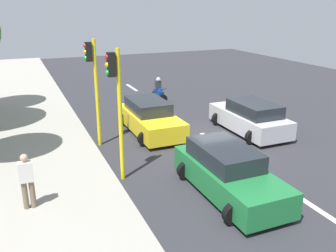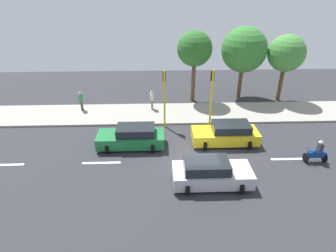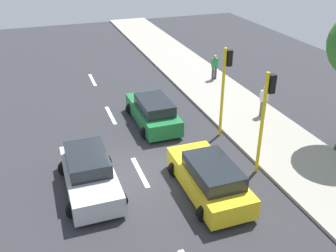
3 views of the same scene
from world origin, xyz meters
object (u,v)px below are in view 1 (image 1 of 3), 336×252
at_px(car_green, 228,173).
at_px(traffic_light_corner, 93,78).
at_px(car_silver, 250,118).
at_px(car_yellow_cab, 150,118).
at_px(pedestrian_near_signal, 27,179).
at_px(traffic_light_midblock, 117,97).
at_px(motorcycle, 159,92).

height_order(car_green, traffic_light_corner, traffic_light_corner).
bearing_deg(traffic_light_corner, car_green, 116.62).
bearing_deg(car_silver, traffic_light_corner, -9.18).
distance_m(car_green, car_yellow_cab, 6.51).
xyz_separation_m(pedestrian_near_signal, traffic_light_corner, (-3.00, -4.55, 1.87)).
height_order(car_green, traffic_light_midblock, traffic_light_midblock).
bearing_deg(pedestrian_near_signal, traffic_light_midblock, -161.07).
distance_m(car_silver, traffic_light_midblock, 7.75).
xyz_separation_m(car_silver, traffic_light_midblock, (7.03, 2.38, 2.22)).
xyz_separation_m(car_silver, pedestrian_near_signal, (10.03, 3.41, 0.35)).
relative_size(car_silver, traffic_light_corner, 0.97).
relative_size(car_yellow_cab, traffic_light_corner, 1.01).
xyz_separation_m(car_yellow_cab, car_silver, (-4.35, 1.84, -0.00)).
height_order(motorcycle, traffic_light_midblock, traffic_light_midblock).
relative_size(car_green, car_yellow_cab, 1.00).
distance_m(motorcycle, traffic_light_corner, 8.13).
relative_size(traffic_light_corner, traffic_light_midblock, 1.00).
bearing_deg(motorcycle, car_silver, 104.95).
bearing_deg(car_yellow_cab, traffic_light_midblock, 57.60).
xyz_separation_m(car_yellow_cab, traffic_light_midblock, (2.68, 4.22, 2.22)).
distance_m(car_green, traffic_light_midblock, 4.32).
xyz_separation_m(pedestrian_near_signal, traffic_light_midblock, (-3.00, -1.03, 1.87)).
bearing_deg(car_yellow_cab, motorcycle, -115.84).
relative_size(car_green, traffic_light_midblock, 1.01).
xyz_separation_m(car_green, pedestrian_near_signal, (5.91, -1.26, 0.35)).
height_order(car_yellow_cab, motorcycle, motorcycle).
relative_size(motorcycle, pedestrian_near_signal, 0.91).
distance_m(car_yellow_cab, traffic_light_midblock, 5.47).
xyz_separation_m(car_green, car_silver, (-4.12, -4.67, 0.00)).
relative_size(car_silver, motorcycle, 2.87).
height_order(car_silver, motorcycle, motorcycle).
xyz_separation_m(car_yellow_cab, motorcycle, (-2.49, -5.14, -0.07)).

